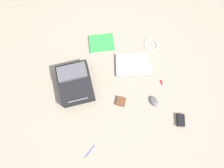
# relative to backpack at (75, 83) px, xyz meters

# --- Properties ---
(ground_plane) EXTENTS (4.03, 4.03, 0.00)m
(ground_plane) POSITION_rel_backpack_xyz_m (-0.34, 0.11, -0.07)
(ground_plane) COLOR gray
(backpack) EXTENTS (0.31, 0.40, 0.17)m
(backpack) POSITION_rel_backpack_xyz_m (0.00, 0.00, 0.00)
(backpack) COLOR black
(backpack) RESTS_ON ground_plane
(laptop) EXTENTS (0.39, 0.30, 0.03)m
(laptop) POSITION_rel_backpack_xyz_m (-0.60, -0.07, -0.06)
(laptop) COLOR #929296
(laptop) RESTS_ON ground_plane
(book_comic) EXTENTS (0.28, 0.23, 0.02)m
(book_comic) POSITION_rel_backpack_xyz_m (-0.34, -0.39, -0.06)
(book_comic) COLOR silver
(book_comic) RESTS_ON ground_plane
(computer_mouse) EXTENTS (0.09, 0.12, 0.03)m
(computer_mouse) POSITION_rel_backpack_xyz_m (-0.70, 0.33, -0.06)
(computer_mouse) COLOR #4C4C51
(computer_mouse) RESTS_ON ground_plane
(cable_coil) EXTENTS (0.14, 0.14, 0.01)m
(cable_coil) POSITION_rel_backpack_xyz_m (-0.85, -0.26, -0.07)
(cable_coil) COLOR silver
(cable_coil) RESTS_ON ground_plane
(power_brick) EXTENTS (0.10, 0.13, 0.04)m
(power_brick) POSITION_rel_backpack_xyz_m (-0.89, 0.57, -0.05)
(power_brick) COLOR black
(power_brick) RESTS_ON ground_plane
(pen_black) EXTENTS (0.11, 0.09, 0.01)m
(pen_black) POSITION_rel_backpack_xyz_m (-0.01, 0.65, -0.07)
(pen_black) COLOR #1933B2
(pen_black) RESTS_ON ground_plane
(earbud_pouch) EXTENTS (0.11, 0.11, 0.03)m
(earbud_pouch) POSITION_rel_backpack_xyz_m (-0.39, 0.27, -0.06)
(earbud_pouch) COLOR #59331E
(earbud_pouch) RESTS_ON ground_plane
(usb_stick) EXTENTS (0.02, 0.05, 0.01)m
(usb_stick) POSITION_rel_backpack_xyz_m (-0.83, 0.16, -0.07)
(usb_stick) COLOR #B21919
(usb_stick) RESTS_ON ground_plane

